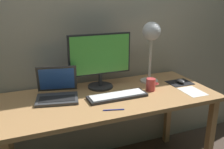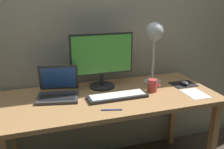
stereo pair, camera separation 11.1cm
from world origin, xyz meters
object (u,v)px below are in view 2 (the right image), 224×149
(keyboard_main, at_px, (118,96))
(laptop, at_px, (58,88))
(monitor, at_px, (102,58))
(pen, at_px, (112,110))
(coffee_mug, at_px, (153,85))
(mouse, at_px, (184,83))
(desk_lamp, at_px, (154,38))

(keyboard_main, height_order, laptop, laptop)
(monitor, xyz_separation_m, pen, (-0.06, -0.43, -0.24))
(keyboard_main, distance_m, coffee_mug, 0.30)
(coffee_mug, bearing_deg, laptop, 169.15)
(keyboard_main, relative_size, mouse, 4.60)
(coffee_mug, bearing_deg, keyboard_main, -173.39)
(mouse, distance_m, pen, 0.77)
(desk_lamp, bearing_deg, pen, -140.79)
(mouse, relative_size, coffee_mug, 0.89)
(laptop, distance_m, desk_lamp, 0.86)
(monitor, bearing_deg, desk_lamp, -3.50)
(keyboard_main, xyz_separation_m, laptop, (-0.41, 0.17, 0.05))
(monitor, distance_m, keyboard_main, 0.34)
(laptop, bearing_deg, monitor, 12.07)
(desk_lamp, bearing_deg, laptop, -176.39)
(monitor, distance_m, pen, 0.50)
(coffee_mug, bearing_deg, monitor, 148.37)
(monitor, xyz_separation_m, coffee_mug, (0.34, -0.21, -0.20))
(mouse, bearing_deg, desk_lamp, 148.63)
(keyboard_main, distance_m, pen, 0.21)
(mouse, bearing_deg, coffee_mug, -171.27)
(keyboard_main, bearing_deg, pen, -119.69)
(pen, bearing_deg, mouse, 20.47)
(coffee_mug, bearing_deg, pen, -151.40)
(keyboard_main, height_order, pen, keyboard_main)
(laptop, distance_m, mouse, 1.03)
(monitor, relative_size, laptop, 1.48)
(monitor, relative_size, keyboard_main, 1.14)
(mouse, bearing_deg, laptop, 175.17)
(monitor, height_order, pen, monitor)
(monitor, xyz_separation_m, desk_lamp, (0.44, -0.03, 0.14))
(mouse, relative_size, pen, 0.69)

